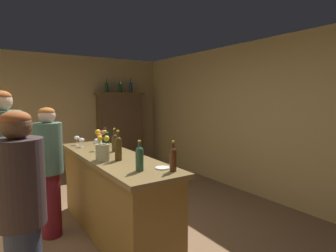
% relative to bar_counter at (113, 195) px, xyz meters
% --- Properties ---
extents(floor, '(9.26, 9.26, 0.00)m').
position_rel_bar_counter_xyz_m(floor, '(-0.27, -0.24, -0.49)').
color(floor, brown).
rests_on(floor, ground).
extents(wall_back, '(5.73, 0.12, 2.60)m').
position_rel_bar_counter_xyz_m(wall_back, '(-0.27, 3.38, 0.81)').
color(wall_back, tan).
rests_on(wall_back, ground).
extents(wall_right, '(0.12, 7.25, 2.60)m').
position_rel_bar_counter_xyz_m(wall_right, '(2.59, -0.24, 0.81)').
color(wall_right, tan).
rests_on(wall_right, ground).
extents(bar_counter, '(0.64, 2.31, 0.98)m').
position_rel_bar_counter_xyz_m(bar_counter, '(0.00, 0.00, 0.00)').
color(bar_counter, brown).
rests_on(bar_counter, ground).
extents(display_cabinet, '(1.14, 0.41, 1.78)m').
position_rel_bar_counter_xyz_m(display_cabinet, '(1.47, 3.09, 0.43)').
color(display_cabinet, brown).
rests_on(display_cabinet, ground).
extents(wine_bottle_merlot, '(0.07, 0.07, 0.29)m').
position_rel_bar_counter_xyz_m(wine_bottle_merlot, '(0.14, 0.54, 0.61)').
color(wine_bottle_merlot, '#113819').
rests_on(wine_bottle_merlot, bar_counter).
extents(wine_bottle_riesling, '(0.06, 0.06, 0.35)m').
position_rel_bar_counter_xyz_m(wine_bottle_riesling, '(-0.11, -0.07, 0.64)').
color(wine_bottle_riesling, black).
rests_on(wine_bottle_riesling, bar_counter).
extents(wine_bottle_rose, '(0.06, 0.06, 0.29)m').
position_rel_bar_counter_xyz_m(wine_bottle_rose, '(0.21, -0.97, 0.61)').
color(wine_bottle_rose, '#4D2812').
rests_on(wine_bottle_rose, bar_counter).
extents(wine_bottle_malbec, '(0.08, 0.08, 0.33)m').
position_rel_bar_counter_xyz_m(wine_bottle_malbec, '(-0.04, -0.28, 0.63)').
color(wine_bottle_malbec, '#443112').
rests_on(wine_bottle_malbec, bar_counter).
extents(wine_bottle_pinot, '(0.08, 0.08, 0.29)m').
position_rel_bar_counter_xyz_m(wine_bottle_pinot, '(-0.05, -0.79, 0.62)').
color(wine_bottle_pinot, '#295032').
rests_on(wine_bottle_pinot, bar_counter).
extents(wine_bottle_syrah, '(0.07, 0.07, 0.30)m').
position_rel_bar_counter_xyz_m(wine_bottle_syrah, '(0.12, 0.21, 0.61)').
color(wine_bottle_syrah, '#453214').
rests_on(wine_bottle_syrah, bar_counter).
extents(wine_glass_front, '(0.07, 0.07, 0.16)m').
position_rel_bar_counter_xyz_m(wine_glass_front, '(-0.05, 0.38, 0.60)').
color(wine_glass_front, white).
rests_on(wine_glass_front, bar_counter).
extents(wine_glass_mid, '(0.08, 0.08, 0.13)m').
position_rel_bar_counter_xyz_m(wine_glass_mid, '(-0.14, 0.74, 0.58)').
color(wine_glass_mid, white).
rests_on(wine_glass_mid, bar_counter).
extents(wine_glass_rear, '(0.08, 0.08, 0.15)m').
position_rel_bar_counter_xyz_m(wine_glass_rear, '(0.19, 0.97, 0.59)').
color(wine_glass_rear, white).
rests_on(wine_glass_rear, bar_counter).
extents(wine_glass_spare, '(0.08, 0.08, 0.13)m').
position_rel_bar_counter_xyz_m(wine_glass_spare, '(-0.15, 0.94, 0.58)').
color(wine_glass_spare, white).
rests_on(wine_glass_spare, bar_counter).
extents(flower_arrangement, '(0.15, 0.16, 0.34)m').
position_rel_bar_counter_xyz_m(flower_arrangement, '(-0.20, -0.21, 0.61)').
color(flower_arrangement, tan).
rests_on(flower_arrangement, bar_counter).
extents(cheese_plate, '(0.14, 0.14, 0.01)m').
position_rel_bar_counter_xyz_m(cheese_plate, '(0.18, -0.84, 0.49)').
color(cheese_plate, white).
rests_on(cheese_plate, bar_counter).
extents(display_bottle_left, '(0.08, 0.08, 0.31)m').
position_rel_bar_counter_xyz_m(display_bottle_left, '(1.15, 3.09, 1.42)').
color(display_bottle_left, '#163E1C').
rests_on(display_bottle_left, display_cabinet).
extents(display_bottle_midleft, '(0.08, 0.08, 0.28)m').
position_rel_bar_counter_xyz_m(display_bottle_midleft, '(1.49, 3.09, 1.41)').
color(display_bottle_midleft, '#153F1C').
rests_on(display_bottle_midleft, display_cabinet).
extents(display_bottle_center, '(0.08, 0.08, 0.34)m').
position_rel_bar_counter_xyz_m(display_bottle_center, '(1.77, 3.09, 1.44)').
color(display_bottle_center, '#192B3C').
rests_on(display_bottle_center, display_cabinet).
extents(patron_in_navy, '(0.34, 0.34, 1.73)m').
position_rel_bar_counter_xyz_m(patron_in_navy, '(-1.10, -0.03, 0.46)').
color(patron_in_navy, '#BBA293').
rests_on(patron_in_navy, ground).
extents(patron_tall, '(0.33, 0.33, 1.58)m').
position_rel_bar_counter_xyz_m(patron_tall, '(-1.06, -0.94, 0.38)').
color(patron_tall, '#2C334B').
rests_on(patron_tall, ground).
extents(patron_in_grey, '(0.32, 0.32, 1.55)m').
position_rel_bar_counter_xyz_m(patron_in_grey, '(-0.64, 0.37, 0.37)').
color(patron_in_grey, maroon).
rests_on(patron_in_grey, ground).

